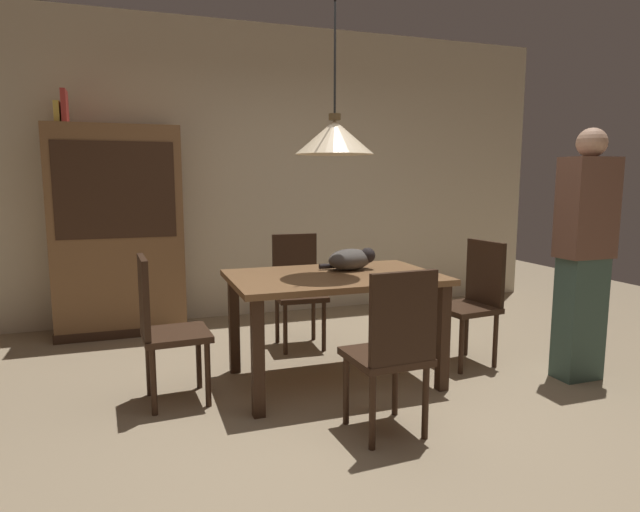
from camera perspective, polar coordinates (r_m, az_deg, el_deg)
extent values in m
plane|color=#998466|center=(3.33, 4.21, -16.50)|extent=(10.00, 10.00, 0.00)
cube|color=beige|center=(5.56, -6.62, 8.75)|extent=(6.40, 0.10, 2.90)
cube|color=brown|center=(3.65, 1.50, -2.27)|extent=(1.40, 0.90, 0.04)
cube|color=#382316|center=(3.21, -6.61, -10.74)|extent=(0.07, 0.07, 0.71)
cube|color=#382316|center=(3.66, 12.91, -8.47)|extent=(0.07, 0.07, 0.71)
cube|color=#382316|center=(3.94, -9.10, -7.17)|extent=(0.07, 0.07, 0.71)
cube|color=#382316|center=(4.32, 7.40, -5.76)|extent=(0.07, 0.07, 0.71)
cube|color=#382316|center=(4.45, -2.15, -4.29)|extent=(0.42, 0.42, 0.04)
cube|color=#322014|center=(4.57, -2.71, -0.64)|extent=(0.38, 0.06, 0.48)
cylinder|color=#382316|center=(4.32, -3.70, -7.78)|extent=(0.04, 0.04, 0.41)
cylinder|color=#382316|center=(4.39, 0.41, -7.47)|extent=(0.04, 0.04, 0.41)
cylinder|color=#382316|center=(4.62, -4.56, -6.72)|extent=(0.04, 0.04, 0.41)
cylinder|color=#382316|center=(4.69, -0.70, -6.46)|extent=(0.04, 0.04, 0.41)
cube|color=#382316|center=(3.01, 6.94, -10.52)|extent=(0.42, 0.42, 0.04)
cube|color=#322014|center=(2.78, 8.85, -6.52)|extent=(0.38, 0.06, 0.48)
cylinder|color=#382316|center=(3.29, 7.99, -13.04)|extent=(0.04, 0.04, 0.41)
cylinder|color=#382316|center=(3.15, 2.79, -13.95)|extent=(0.04, 0.04, 0.41)
cylinder|color=#382316|center=(3.04, 11.12, -14.96)|extent=(0.04, 0.04, 0.41)
cylinder|color=#382316|center=(2.89, 5.58, -16.12)|extent=(0.04, 0.04, 0.41)
cube|color=#382316|center=(4.19, 15.12, -5.37)|extent=(0.44, 0.44, 0.04)
cube|color=#322014|center=(4.25, 17.10, -1.67)|extent=(0.08, 0.38, 0.48)
cylinder|color=#382316|center=(4.27, 11.95, -8.14)|extent=(0.04, 0.04, 0.41)
cylinder|color=#382316|center=(4.03, 14.74, -9.22)|extent=(0.04, 0.04, 0.41)
cylinder|color=#382316|center=(4.46, 15.25, -7.52)|extent=(0.04, 0.04, 0.41)
cylinder|color=#382316|center=(4.24, 18.09, -8.49)|extent=(0.04, 0.04, 0.41)
cube|color=#382316|center=(3.50, -15.01, -8.06)|extent=(0.42, 0.42, 0.04)
cube|color=#322014|center=(3.42, -18.17, -4.08)|extent=(0.06, 0.38, 0.48)
cylinder|color=#382316|center=(3.44, -11.81, -12.18)|extent=(0.04, 0.04, 0.41)
cylinder|color=#382316|center=(3.74, -12.74, -10.54)|extent=(0.04, 0.04, 0.41)
cylinder|color=#382316|center=(3.40, -17.24, -12.62)|extent=(0.04, 0.04, 0.41)
cylinder|color=#382316|center=(3.70, -17.71, -10.91)|extent=(0.04, 0.04, 0.41)
ellipsoid|color=#4C4742|center=(3.82, 3.20, -0.36)|extent=(0.39, 0.30, 0.15)
sphere|color=black|center=(3.84, 5.07, 0.07)|extent=(0.11, 0.11, 0.11)
cylinder|color=black|center=(3.84, 1.20, -1.06)|extent=(0.18, 0.04, 0.04)
cone|color=beige|center=(3.59, 1.56, 12.47)|extent=(0.52, 0.52, 0.22)
cylinder|color=#513D23|center=(3.61, 1.57, 14.53)|extent=(0.08, 0.08, 0.04)
cylinder|color=black|center=(3.70, 1.60, 22.86)|extent=(0.01, 0.01, 1.04)
cube|color=brown|center=(5.12, -20.58, 2.45)|extent=(1.10, 0.44, 1.85)
cube|color=#382316|center=(4.88, -20.85, 6.53)|extent=(0.97, 0.01, 0.81)
cube|color=#382316|center=(5.28, -20.09, -7.16)|extent=(1.12, 0.45, 0.08)
cube|color=gold|center=(5.16, -26.05, 13.49)|extent=(0.04, 0.20, 0.18)
cube|color=#B73833|center=(5.16, -25.44, 14.09)|extent=(0.04, 0.22, 0.28)
cube|color=#3D564C|center=(4.17, 25.80, -5.98)|extent=(0.30, 0.20, 0.86)
cube|color=brown|center=(4.07, 26.47, 4.58)|extent=(0.36, 0.22, 0.68)
sphere|color=tan|center=(4.07, 26.87, 10.67)|extent=(0.20, 0.20, 0.20)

